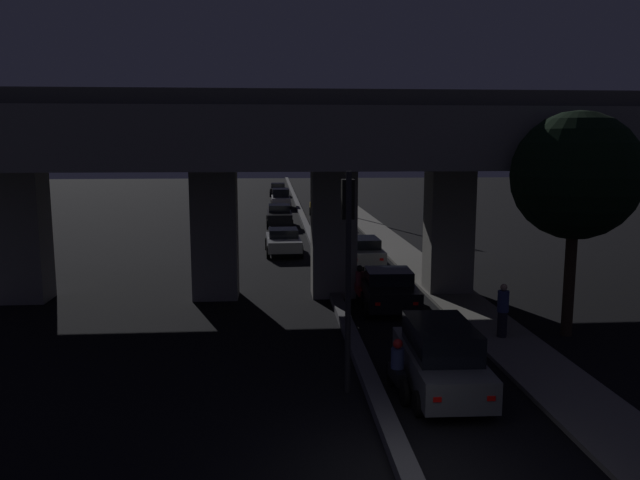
# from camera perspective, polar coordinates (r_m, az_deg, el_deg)

# --- Properties ---
(median_divider) EXTENTS (0.43, 126.00, 0.27)m
(median_divider) POSITION_cam_1_polar(r_m,az_deg,el_deg) (45.59, -1.28, 1.33)
(median_divider) COLOR #4C4C51
(median_divider) RESTS_ON ground_plane
(sidewalk_right) EXTENTS (2.06, 126.00, 0.13)m
(sidewalk_right) POSITION_cam_1_polar(r_m,az_deg,el_deg) (39.27, 6.21, -0.04)
(sidewalk_right) COLOR slate
(sidewalk_right) RESTS_ON ground_plane
(elevated_overpass) EXTENTS (29.23, 10.10, 8.17)m
(elevated_overpass) POSITION_cam_1_polar(r_m,az_deg,el_deg) (24.66, 0.69, 8.55)
(elevated_overpass) COLOR gray
(elevated_overpass) RESTS_ON ground_plane
(traffic_light_left_of_median) EXTENTS (0.30, 0.49, 5.44)m
(traffic_light_left_of_median) POSITION_cam_1_polar(r_m,az_deg,el_deg) (14.98, 2.57, -0.36)
(traffic_light_left_of_median) COLOR black
(traffic_light_left_of_median) RESTS_ON ground_plane
(street_lamp) EXTENTS (2.72, 0.32, 8.45)m
(street_lamp) POSITION_cam_1_polar(r_m,az_deg,el_deg) (50.18, 2.85, 7.60)
(street_lamp) COLOR #2D2D30
(street_lamp) RESTS_ON ground_plane
(car_grey_lead) EXTENTS (1.91, 4.27, 1.74)m
(car_grey_lead) POSITION_cam_1_polar(r_m,az_deg,el_deg) (15.89, 10.96, -10.47)
(car_grey_lead) COLOR #515459
(car_grey_lead) RESTS_ON ground_plane
(car_black_second) EXTENTS (2.12, 4.07, 1.48)m
(car_black_second) POSITION_cam_1_polar(r_m,az_deg,el_deg) (23.37, 6.24, -4.44)
(car_black_second) COLOR black
(car_black_second) RESTS_ON ground_plane
(car_silver_third) EXTENTS (1.97, 4.36, 1.41)m
(car_silver_third) POSITION_cam_1_polar(r_m,az_deg,el_deg) (31.53, 3.85, -0.95)
(car_silver_third) COLOR gray
(car_silver_third) RESTS_ON ground_plane
(car_black_fourth) EXTENTS (2.08, 4.45, 1.72)m
(car_black_fourth) POSITION_cam_1_polar(r_m,az_deg,el_deg) (39.55, 1.60, 1.34)
(car_black_fourth) COLOR black
(car_black_fourth) RESTS_ON ground_plane
(car_dark_red_fifth) EXTENTS (1.99, 4.33, 1.49)m
(car_dark_red_fifth) POSITION_cam_1_polar(r_m,az_deg,el_deg) (46.03, 0.86, 2.17)
(car_dark_red_fifth) COLOR #591414
(car_dark_red_fifth) RESTS_ON ground_plane
(car_taxi_yellow_sixth) EXTENTS (1.85, 4.55, 1.50)m
(car_taxi_yellow_sixth) POSITION_cam_1_polar(r_m,az_deg,el_deg) (51.75, 0.13, 2.97)
(car_taxi_yellow_sixth) COLOR gold
(car_taxi_yellow_sixth) RESTS_ON ground_plane
(car_silver_lead_oncoming) EXTENTS (2.09, 4.34, 1.39)m
(car_silver_lead_oncoming) POSITION_cam_1_polar(r_m,az_deg,el_deg) (34.74, -3.38, -0.06)
(car_silver_lead_oncoming) COLOR gray
(car_silver_lead_oncoming) RESTS_ON ground_plane
(car_black_second_oncoming) EXTENTS (1.96, 4.76, 1.60)m
(car_black_second_oncoming) POSITION_cam_1_polar(r_m,az_deg,el_deg) (46.20, -3.74, 2.26)
(car_black_second_oncoming) COLOR black
(car_black_second_oncoming) RESTS_ON ground_plane
(car_white_third_oncoming) EXTENTS (1.93, 4.30, 1.82)m
(car_white_third_oncoming) POSITION_cam_1_polar(r_m,az_deg,el_deg) (59.60, -3.61, 3.86)
(car_white_third_oncoming) COLOR silver
(car_white_third_oncoming) RESTS_ON ground_plane
(car_black_fourth_oncoming) EXTENTS (1.93, 4.16, 1.48)m
(car_black_fourth_oncoming) POSITION_cam_1_polar(r_m,az_deg,el_deg) (73.16, -3.87, 4.65)
(car_black_fourth_oncoming) COLOR black
(car_black_fourth_oncoming) RESTS_ON ground_plane
(motorcycle_black_filtering_near) EXTENTS (0.34, 1.86, 1.43)m
(motorcycle_black_filtering_near) POSITION_cam_1_polar(r_m,az_deg,el_deg) (15.56, 7.10, -11.86)
(motorcycle_black_filtering_near) COLOR black
(motorcycle_black_filtering_near) RESTS_ON ground_plane
(motorcycle_red_filtering_mid) EXTENTS (0.33, 2.01, 1.48)m
(motorcycle_red_filtering_mid) POSITION_cam_1_polar(r_m,az_deg,el_deg) (24.04, 3.66, -4.33)
(motorcycle_red_filtering_mid) COLOR black
(motorcycle_red_filtering_mid) RESTS_ON ground_plane
(pedestrian_on_sidewalk) EXTENTS (0.35, 0.35, 1.68)m
(pedestrian_on_sidewalk) POSITION_cam_1_polar(r_m,az_deg,el_deg) (20.22, 16.37, -6.20)
(pedestrian_on_sidewalk) COLOR black
(pedestrian_on_sidewalk) RESTS_ON sidewalk_right
(roadside_tree_kerbside_near) EXTENTS (3.97, 3.97, 7.09)m
(roadside_tree_kerbside_near) POSITION_cam_1_polar(r_m,az_deg,el_deg) (20.87, 22.35, 5.42)
(roadside_tree_kerbside_near) COLOR #2D2116
(roadside_tree_kerbside_near) RESTS_ON ground_plane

